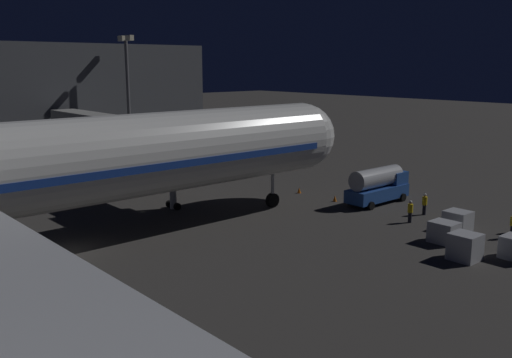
{
  "coord_description": "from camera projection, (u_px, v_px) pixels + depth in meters",
  "views": [
    {
      "loc": [
        -34.04,
        13.3,
        11.94
      ],
      "look_at": [
        -3.0,
        -14.05,
        3.5
      ],
      "focal_mm": 39.7,
      "sensor_mm": 36.0,
      "label": 1
    }
  ],
  "objects": [
    {
      "name": "baggage_container_far_row",
      "position": [
        444.0,
        232.0,
        38.39
      ],
      "size": [
        1.77,
        1.52,
        1.45
      ],
      "primitive_type": "cube",
      "color": "#B7BABF",
      "rests_on": "ground_plane"
    },
    {
      "name": "apron_floodlight_mast",
      "position": [
        128.0,
        90.0,
        65.52
      ],
      "size": [
        2.9,
        0.5,
        15.11
      ],
      "color": "#59595E",
      "rests_on": "ground_plane"
    },
    {
      "name": "baggage_container_mid_row",
      "position": [
        458.0,
        221.0,
        41.27
      ],
      "size": [
        1.73,
        1.61,
        1.43
      ],
      "primitive_type": "cube",
      "color": "#B7BABF",
      "rests_on": "ground_plane"
    },
    {
      "name": "ground_crew_marshaller_fwd",
      "position": [
        410.0,
        210.0,
        43.16
      ],
      "size": [
        0.4,
        0.4,
        1.74
      ],
      "color": "black",
      "rests_on": "ground_plane"
    },
    {
      "name": "jet_bridge",
      "position": [
        124.0,
        132.0,
        52.16
      ],
      "size": [
        24.51,
        3.4,
        7.29
      ],
      "color": "#9E9E99",
      "rests_on": "ground_plane"
    },
    {
      "name": "ground_plane",
      "position": [
        60.0,
        255.0,
        36.03
      ],
      "size": [
        320.0,
        320.0,
        0.0
      ],
      "primitive_type": "plane",
      "color": "#383533"
    },
    {
      "name": "ground_crew_under_port_wing",
      "position": [
        425.0,
        203.0,
        45.41
      ],
      "size": [
        0.4,
        0.4,
        1.77
      ],
      "color": "black",
      "rests_on": "ground_plane"
    },
    {
      "name": "baggage_container_near_belt",
      "position": [
        465.0,
        247.0,
        34.95
      ],
      "size": [
        1.7,
        1.63,
        1.69
      ],
      "primitive_type": "cube",
      "color": "#B7BABF",
      "rests_on": "ground_plane"
    },
    {
      "name": "traffic_cone_nose_port",
      "position": [
        335.0,
        198.0,
        49.93
      ],
      "size": [
        0.36,
        0.36,
        0.55
      ],
      "primitive_type": "cone",
      "color": "orange",
      "rests_on": "ground_plane"
    },
    {
      "name": "fuel_tanker",
      "position": [
        379.0,
        184.0,
        49.18
      ],
      "size": [
        2.46,
        6.51,
        3.15
      ],
      "color": "#234C9E",
      "rests_on": "ground_plane"
    },
    {
      "name": "traffic_cone_nose_starboard",
      "position": [
        299.0,
        190.0,
        53.17
      ],
      "size": [
        0.36,
        0.36,
        0.55
      ],
      "primitive_type": "cone",
      "color": "orange",
      "rests_on": "ground_plane"
    }
  ]
}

